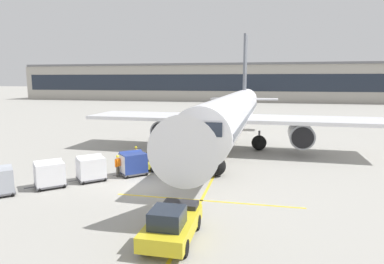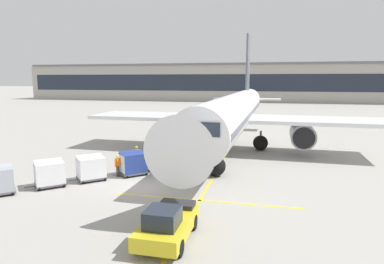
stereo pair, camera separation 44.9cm
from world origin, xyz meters
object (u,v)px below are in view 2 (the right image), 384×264
object	(u,v)px
parked_airplane	(233,114)
belt_loader	(166,158)
baggage_cart_lead	(133,163)
ground_crew_by_loader	(169,161)
pushback_tug	(167,224)
ground_crew_wingwalker	(137,154)
baggage_cart_second	(91,167)
ground_crew_marshaller	(118,164)
safety_cone_engine_keepout	(177,150)
ground_crew_by_carts	(131,164)
baggage_cart_third	(49,173)

from	to	relation	value
parked_airplane	belt_loader	size ratio (longest dim) A/B	8.34
baggage_cart_lead	ground_crew_by_loader	world-z (taller)	baggage_cart_lead
pushback_tug	ground_crew_wingwalker	xyz separation A→B (m)	(-6.87, 12.93, 0.17)
baggage_cart_lead	baggage_cart_second	world-z (taller)	same
parked_airplane	ground_crew_marshaller	size ratio (longest dim) A/B	23.54
belt_loader	ground_crew_wingwalker	size ratio (longest dim) A/B	2.82
parked_airplane	safety_cone_engine_keepout	xyz separation A→B (m)	(-5.46, -2.68, -3.57)
parked_airplane	baggage_cart_lead	world-z (taller)	parked_airplane
ground_crew_by_carts	belt_loader	bearing A→B (deg)	56.49
parked_airplane	pushback_tug	xyz separation A→B (m)	(-0.76, -21.11, -3.11)
baggage_cart_third	ground_crew_marshaller	xyz separation A→B (m)	(3.63, 3.41, -0.00)
baggage_cart_second	parked_airplane	bearing A→B (deg)	54.92
baggage_cart_second	baggage_cart_third	size ratio (longest dim) A/B	1.00
ground_crew_wingwalker	baggage_cart_third	bearing A→B (deg)	-117.76
pushback_tug	belt_loader	bearing A→B (deg)	107.82
pushback_tug	ground_crew_by_loader	xyz separation A→B (m)	(-3.33, 11.29, 0.17)
baggage_cart_lead	safety_cone_engine_keepout	size ratio (longest dim) A/B	3.40
parked_airplane	baggage_cart_second	xyz separation A→B (m)	(-9.26, -13.18, -2.94)
belt_loader	ground_crew_marshaller	world-z (taller)	belt_loader
pushback_tug	ground_crew_by_loader	world-z (taller)	pushback_tug
parked_airplane	baggage_cart_second	bearing A→B (deg)	-125.08
ground_crew_by_loader	parked_airplane	bearing A→B (deg)	67.34
belt_loader	safety_cone_engine_keepout	size ratio (longest dim) A/B	6.56
baggage_cart_lead	ground_crew_by_carts	xyz separation A→B (m)	(-0.02, -0.35, -0.00)
baggage_cart_second	ground_crew_by_carts	xyz separation A→B (m)	(2.49, 1.74, -0.00)
ground_crew_by_loader	ground_crew_by_carts	xyz separation A→B (m)	(-2.67, -1.63, 0.00)
baggage_cart_second	ground_crew_by_loader	world-z (taller)	baggage_cart_second
belt_loader	pushback_tug	xyz separation A→B (m)	(4.05, -12.61, -0.00)
ground_crew_by_loader	ground_crew_wingwalker	bearing A→B (deg)	155.07
belt_loader	baggage_cart_lead	size ratio (longest dim) A/B	1.93
baggage_cart_third	ground_crew_by_carts	xyz separation A→B (m)	(4.57, 3.78, -0.00)
baggage_cart_third	pushback_tug	size ratio (longest dim) A/B	0.58
parked_airplane	baggage_cart_third	bearing A→B (deg)	-126.69
baggage_cart_second	baggage_cart_third	bearing A→B (deg)	-135.60
baggage_cart_lead	ground_crew_wingwalker	xyz separation A→B (m)	(-0.89, 2.92, -0.00)
ground_crew_wingwalker	pushback_tug	bearing A→B (deg)	-62.04
belt_loader	baggage_cart_third	bearing A→B (deg)	-134.13
parked_airplane	ground_crew_by_carts	xyz separation A→B (m)	(-6.77, -11.44, -2.94)
belt_loader	baggage_cart_lead	xyz separation A→B (m)	(-1.93, -2.60, 0.17)
ground_crew_by_loader	ground_crew_marshaller	bearing A→B (deg)	-151.09
ground_crew_marshaller	safety_cone_engine_keepout	xyz separation A→B (m)	(2.26, 9.13, -0.63)
baggage_cart_third	ground_crew_wingwalker	size ratio (longest dim) A/B	1.46
pushback_tug	ground_crew_by_carts	bearing A→B (deg)	121.86
baggage_cart_third	pushback_tug	xyz separation A→B (m)	(10.58, -5.88, -0.17)
baggage_cart_third	parked_airplane	bearing A→B (deg)	53.31
baggage_cart_third	belt_loader	bearing A→B (deg)	45.87
baggage_cart_third	pushback_tug	distance (m)	12.11
ground_crew_by_loader	baggage_cart_second	bearing A→B (deg)	-146.86
baggage_cart_second	safety_cone_engine_keepout	xyz separation A→B (m)	(3.80, 10.50, -0.63)
pushback_tug	ground_crew_by_carts	size ratio (longest dim) A/B	2.53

